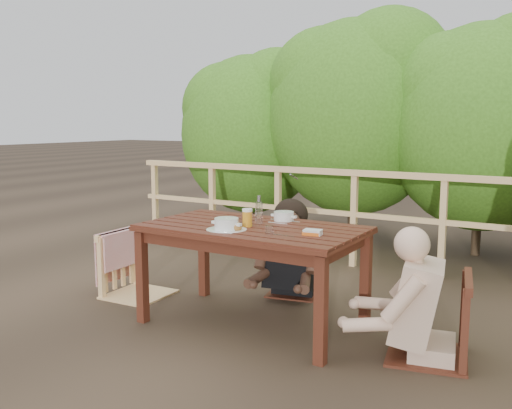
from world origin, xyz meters
The scene contains 16 objects.
ground centered at (0.00, 0.00, 0.00)m, with size 60.00×60.00×0.00m, color #473626.
table centered at (0.00, 0.00, 0.37)m, with size 1.59×0.89×0.74m, color #411B10.
chair_left centered at (-1.22, 0.08, 0.52)m, with size 0.52×0.52×1.04m, color #E6B878.
chair_far centered at (-0.08, 0.83, 0.43)m, with size 0.43×0.43×0.86m, color #411B10.
chair_right centered at (1.28, 0.08, 0.52)m, with size 0.52×0.52×1.04m, color #411B10.
woman centered at (-0.08, 0.85, 0.65)m, with size 0.53×0.65×1.31m, color black, non-canonical shape.
diner_right centered at (1.31, 0.08, 0.70)m, with size 0.56×0.69×1.39m, color tan, non-canonical shape.
railing centered at (0.00, 2.00, 0.51)m, with size 5.60×0.10×1.01m, color #E6B878.
hedge_row centered at (0.40, 3.20, 1.90)m, with size 6.60×1.60×3.80m, color #37681A, non-canonical shape.
soup_near centered at (-0.08, -0.22, 0.78)m, with size 0.29×0.29×0.10m, color white.
soup_far centered at (0.10, 0.30, 0.78)m, with size 0.26×0.26×0.09m, color silver.
bread_roll centered at (-0.03, -0.20, 0.77)m, with size 0.13×0.10×0.08m, color #94602E.
beer_glass centered at (-0.02, -0.04, 0.81)m, with size 0.07×0.07×0.14m, color gold.
bottle centered at (0.01, 0.08, 0.85)m, with size 0.06×0.06×0.23m, color white.
tumbler centered at (0.25, -0.19, 0.77)m, with size 0.06×0.06×0.07m, color white.
butter_tub centered at (0.53, -0.08, 0.76)m, with size 0.12×0.09×0.05m, color white.
Camera 1 is at (2.14, -3.46, 1.51)m, focal length 39.78 mm.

